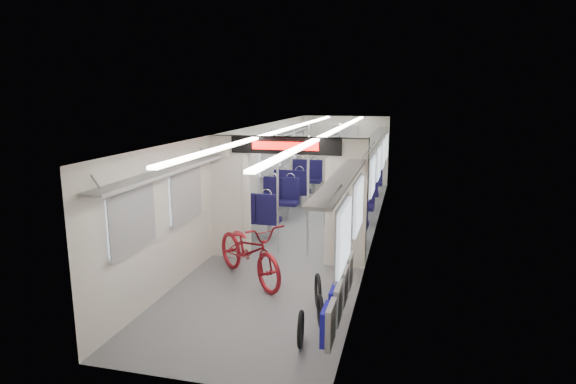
% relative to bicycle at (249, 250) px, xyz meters
% --- Properties ---
extents(carriage, '(12.00, 12.02, 2.31)m').
position_rel_bicycle_xyz_m(carriage, '(0.36, 2.84, 0.98)').
color(carriage, '#515456').
rests_on(carriage, ground).
extents(bicycle, '(1.91, 1.83, 1.03)m').
position_rel_bicycle_xyz_m(bicycle, '(0.00, 0.00, 0.00)').
color(bicycle, maroon).
rests_on(bicycle, ground).
extents(flip_bench, '(0.12, 2.07, 0.47)m').
position_rel_bicycle_xyz_m(flip_bench, '(1.71, -1.53, 0.06)').
color(flip_bench, gray).
rests_on(flip_bench, carriage).
extents(bike_hoop_a, '(0.10, 0.47, 0.47)m').
position_rel_bicycle_xyz_m(bike_hoop_a, '(1.30, -1.89, -0.31)').
color(bike_hoop_a, black).
rests_on(bike_hoop_a, ground).
extents(bike_hoop_b, '(0.19, 0.44, 0.45)m').
position_rel_bicycle_xyz_m(bike_hoop_b, '(1.44, -1.34, -0.32)').
color(bike_hoop_b, black).
rests_on(bike_hoop_b, ground).
extents(bike_hoop_c, '(0.21, 0.52, 0.53)m').
position_rel_bicycle_xyz_m(bike_hoop_c, '(1.31, -0.79, -0.28)').
color(bike_hoop_c, black).
rests_on(bike_hoop_c, ground).
extents(seat_bay_near_left, '(0.92, 2.13, 1.12)m').
position_rel_bicycle_xyz_m(seat_bay_near_left, '(-0.57, 3.17, 0.04)').
color(seat_bay_near_left, black).
rests_on(seat_bay_near_left, ground).
extents(seat_bay_near_right, '(0.89, 1.96, 1.06)m').
position_rel_bicycle_xyz_m(seat_bay_near_right, '(1.30, 3.24, 0.01)').
color(seat_bay_near_right, black).
rests_on(seat_bay_near_right, ground).
extents(seat_bay_far_left, '(0.94, 2.22, 1.14)m').
position_rel_bicycle_xyz_m(seat_bay_far_left, '(-0.57, 6.27, 0.05)').
color(seat_bay_far_left, black).
rests_on(seat_bay_far_left, ground).
extents(seat_bay_far_right, '(0.88, 1.93, 1.06)m').
position_rel_bicycle_xyz_m(seat_bay_far_right, '(1.30, 6.39, 0.01)').
color(seat_bay_far_right, black).
rests_on(seat_bay_far_right, ground).
extents(stanchion_near_left, '(0.04, 0.04, 2.30)m').
position_rel_bicycle_xyz_m(stanchion_near_left, '(0.10, 1.42, 0.63)').
color(stanchion_near_left, silver).
rests_on(stanchion_near_left, ground).
extents(stanchion_near_right, '(0.04, 0.04, 2.30)m').
position_rel_bicycle_xyz_m(stanchion_near_right, '(0.68, 1.42, 0.63)').
color(stanchion_near_right, silver).
rests_on(stanchion_near_right, ground).
extents(stanchion_far_left, '(0.04, 0.04, 2.30)m').
position_rel_bicycle_xyz_m(stanchion_far_left, '(-0.02, 4.85, 0.63)').
color(stanchion_far_left, silver).
rests_on(stanchion_far_left, ground).
extents(stanchion_far_right, '(0.04, 0.04, 2.30)m').
position_rel_bicycle_xyz_m(stanchion_far_right, '(0.73, 5.15, 0.63)').
color(stanchion_far_right, silver).
rests_on(stanchion_far_right, ground).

